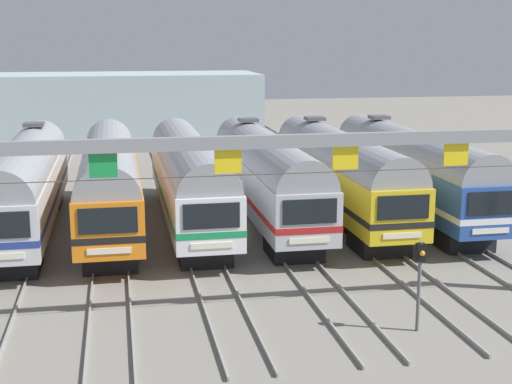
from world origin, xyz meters
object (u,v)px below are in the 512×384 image
at_px(commuter_train_orange, 109,178).
at_px(commuter_train_yellow, 339,170).
at_px(commuter_train_silver, 26,181).
at_px(commuter_train_white, 189,176).
at_px(yard_signal_mast, 420,269).
at_px(catenary_gantry, 287,168).
at_px(commuter_train_blue, 410,168).
at_px(commuter_train_stainless, 265,173).

xyz_separation_m(commuter_train_orange, commuter_train_yellow, (12.13, 0.00, 0.00)).
height_order(commuter_train_silver, commuter_train_white, commuter_train_silver).
bearing_deg(yard_signal_mast, catenary_gantry, 153.98).
xyz_separation_m(commuter_train_silver, commuter_train_white, (8.09, -0.00, -0.00)).
bearing_deg(yard_signal_mast, commuter_train_yellow, 82.56).
bearing_deg(catenary_gantry, commuter_train_blue, 53.17).
xyz_separation_m(commuter_train_stainless, commuter_train_blue, (8.09, 0.00, 0.00)).
relative_size(commuter_train_orange, catenary_gantry, 0.71).
distance_m(commuter_train_white, yard_signal_mast, 16.62).
height_order(commuter_train_silver, commuter_train_orange, commuter_train_silver).
relative_size(commuter_train_silver, commuter_train_yellow, 1.00).
bearing_deg(commuter_train_blue, catenary_gantry, -126.83).
xyz_separation_m(commuter_train_silver, catenary_gantry, (10.11, -13.50, 2.66)).
distance_m(commuter_train_orange, commuter_train_stainless, 8.09).
height_order(commuter_train_blue, yard_signal_mast, commuter_train_blue).
xyz_separation_m(commuter_train_stainless, yard_signal_mast, (2.02, -15.47, -0.53)).
relative_size(commuter_train_silver, commuter_train_blue, 1.00).
distance_m(commuter_train_orange, yard_signal_mast, 18.49).
xyz_separation_m(commuter_train_silver, commuter_train_stainless, (12.13, 0.00, 0.00)).
height_order(commuter_train_orange, commuter_train_yellow, commuter_train_yellow).
bearing_deg(commuter_train_blue, commuter_train_silver, 180.00).
distance_m(commuter_train_silver, commuter_train_white, 8.09).
xyz_separation_m(commuter_train_stainless, catenary_gantry, (-2.02, -13.50, 2.66)).
distance_m(commuter_train_white, commuter_train_yellow, 8.09).
xyz_separation_m(commuter_train_silver, commuter_train_orange, (4.04, -0.00, -0.00)).
xyz_separation_m(commuter_train_orange, commuter_train_white, (4.04, 0.00, 0.00)).
relative_size(commuter_train_white, commuter_train_stainless, 1.00).
bearing_deg(commuter_train_white, catenary_gantry, -81.48).
distance_m(commuter_train_yellow, catenary_gantry, 15.04).
bearing_deg(commuter_train_yellow, commuter_train_stainless, 180.00).
relative_size(commuter_train_white, commuter_train_yellow, 1.00).
bearing_deg(commuter_train_silver, commuter_train_orange, -0.06).
height_order(commuter_train_orange, catenary_gantry, catenary_gantry).
height_order(commuter_train_stainless, commuter_train_blue, same).
relative_size(commuter_train_blue, yard_signal_mast, 5.84).
distance_m(commuter_train_orange, commuter_train_blue, 16.17).
height_order(commuter_train_white, catenary_gantry, catenary_gantry).
distance_m(commuter_train_silver, commuter_train_stainless, 12.13).
relative_size(commuter_train_silver, yard_signal_mast, 5.84).
bearing_deg(commuter_train_white, yard_signal_mast, -68.59).
bearing_deg(commuter_train_yellow, commuter_train_silver, 180.00).
height_order(commuter_train_white, commuter_train_blue, commuter_train_blue).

